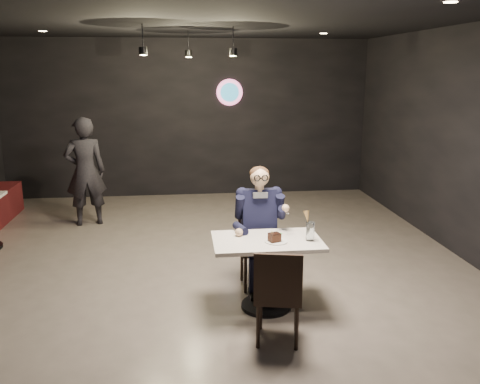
{
  "coord_description": "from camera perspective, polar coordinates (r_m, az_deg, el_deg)",
  "views": [
    {
      "loc": [
        -0.13,
        -5.39,
        2.44
      ],
      "look_at": [
        0.49,
        0.04,
        1.11
      ],
      "focal_mm": 38.0,
      "sensor_mm": 36.0,
      "label": 1
    }
  ],
  "objects": [
    {
      "name": "floor",
      "position": [
        5.92,
        -4.77,
        -10.69
      ],
      "size": [
        9.0,
        9.0,
        0.0
      ],
      "primitive_type": "plane",
      "color": "slate",
      "rests_on": "ground"
    },
    {
      "name": "wall_sign",
      "position": [
        9.92,
        -1.18,
        11.13
      ],
      "size": [
        0.5,
        0.06,
        0.5
      ],
      "primitive_type": null,
      "color": "pink",
      "rests_on": "floor"
    },
    {
      "name": "pendant_lights",
      "position": [
        7.41,
        -5.78,
        17.02
      ],
      "size": [
        1.4,
        1.2,
        0.36
      ],
      "primitive_type": "cube",
      "color": "black",
      "rests_on": "floor"
    },
    {
      "name": "main_table",
      "position": [
        5.32,
        2.99,
        -9.16
      ],
      "size": [
        1.1,
        0.7,
        0.75
      ],
      "primitive_type": "cube",
      "color": "white",
      "rests_on": "floor"
    },
    {
      "name": "chair_far",
      "position": [
        5.79,
        2.1,
        -6.3
      ],
      "size": [
        0.42,
        0.46,
        0.92
      ],
      "primitive_type": "cube",
      "color": "black",
      "rests_on": "floor"
    },
    {
      "name": "chair_near",
      "position": [
        4.7,
        4.33,
        -11.24
      ],
      "size": [
        0.51,
        0.54,
        0.92
      ],
      "primitive_type": "cube",
      "rotation": [
        0.0,
        0.0,
        -0.22
      ],
      "color": "black",
      "rests_on": "floor"
    },
    {
      "name": "seated_man",
      "position": [
        5.71,
        2.12,
        -3.84
      ],
      "size": [
        0.6,
        0.8,
        1.44
      ],
      "primitive_type": "cube",
      "color": "black",
      "rests_on": "floor"
    },
    {
      "name": "dessert_plate",
      "position": [
        5.12,
        4.09,
        -5.54
      ],
      "size": [
        0.23,
        0.23,
        0.01
      ],
      "primitive_type": "cylinder",
      "color": "white",
      "rests_on": "main_table"
    },
    {
      "name": "cake_slice",
      "position": [
        5.08,
        3.89,
        -5.14
      ],
      "size": [
        0.13,
        0.12,
        0.08
      ],
      "primitive_type": "cube",
      "rotation": [
        0.0,
        0.0,
        0.35
      ],
      "color": "black",
      "rests_on": "dessert_plate"
    },
    {
      "name": "mint_leaf",
      "position": [
        5.08,
        4.45,
        -4.67
      ],
      "size": [
        0.07,
        0.04,
        0.01
      ],
      "primitive_type": "ellipsoid",
      "color": "#2E8D34",
      "rests_on": "cake_slice"
    },
    {
      "name": "sundae_glass",
      "position": [
        5.17,
        7.89,
        -4.39
      ],
      "size": [
        0.08,
        0.08,
        0.19
      ],
      "primitive_type": "cylinder",
      "color": "silver",
      "rests_on": "main_table"
    },
    {
      "name": "wafer_cone",
      "position": [
        5.14,
        7.54,
        -2.78
      ],
      "size": [
        0.07,
        0.07,
        0.12
      ],
      "primitive_type": "cone",
      "rotation": [
        0.0,
        0.0,
        0.26
      ],
      "color": "tan",
      "rests_on": "sundae_glass"
    },
    {
      "name": "passerby",
      "position": [
        8.37,
        -16.98,
        2.21
      ],
      "size": [
        0.71,
        0.56,
        1.72
      ],
      "primitive_type": "imported",
      "rotation": [
        0.0,
        0.0,
        3.39
      ],
      "color": "black",
      "rests_on": "floor"
    }
  ]
}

